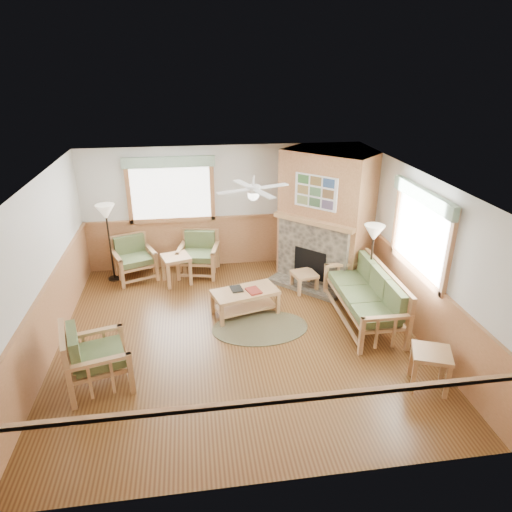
{
  "coord_description": "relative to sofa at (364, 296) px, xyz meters",
  "views": [
    {
      "loc": [
        -0.66,
        -6.61,
        4.37
      ],
      "look_at": [
        0.4,
        0.7,
        1.15
      ],
      "focal_mm": 32.0,
      "sensor_mm": 36.0,
      "label": 1
    }
  ],
  "objects": [
    {
      "name": "braided_rug",
      "position": [
        -1.86,
        -0.01,
        -0.47
      ],
      "size": [
        1.86,
        1.86,
        0.01
      ],
      "primitive_type": "cylinder",
      "rotation": [
        0.0,
        0.0,
        -0.1
      ],
      "color": "#4D482F",
      "rests_on": "floor"
    },
    {
      "name": "sofa",
      "position": [
        0.0,
        0.0,
        0.0
      ],
      "size": [
        2.09,
        0.86,
        0.96
      ],
      "primitive_type": null,
      "rotation": [
        0.0,
        0.0,
        -1.57
      ],
      "color": "tan",
      "rests_on": "floor"
    },
    {
      "name": "wall_left",
      "position": [
        -5.26,
        -0.17,
        0.87
      ],
      "size": [
        0.02,
        6.0,
        2.7
      ],
      "primitive_type": "cube",
      "color": "silver",
      "rests_on": "floor"
    },
    {
      "name": "wall_right",
      "position": [
        0.74,
        -0.17,
        0.87
      ],
      "size": [
        0.02,
        6.0,
        2.7
      ],
      "primitive_type": "cube",
      "color": "silver",
      "rests_on": "floor"
    },
    {
      "name": "book_dark",
      "position": [
        -2.21,
        0.59,
        0.02
      ],
      "size": [
        0.24,
        0.3,
        0.03
      ],
      "primitive_type": "cube",
      "rotation": [
        0.0,
        0.0,
        0.16
      ],
      "color": "black",
      "rests_on": "coffee_table"
    },
    {
      "name": "window_back",
      "position": [
        -3.36,
        2.79,
        2.05
      ],
      "size": [
        1.9,
        0.16,
        1.5
      ],
      "primitive_type": null,
      "color": "white",
      "rests_on": "wall_back"
    },
    {
      "name": "ceiling_fan",
      "position": [
        -1.96,
        0.13,
        2.18
      ],
      "size": [
        1.59,
        1.59,
        0.36
      ],
      "primitive_type": null,
      "rotation": [
        0.0,
        0.0,
        0.35
      ],
      "color": "white",
      "rests_on": "ceiling"
    },
    {
      "name": "window_right",
      "position": [
        0.7,
        -0.37,
        2.05
      ],
      "size": [
        0.16,
        1.9,
        1.5
      ],
      "primitive_type": null,
      "color": "white",
      "rests_on": "wall_right"
    },
    {
      "name": "floor",
      "position": [
        -2.26,
        -0.17,
        -0.49
      ],
      "size": [
        6.0,
        6.0,
        0.01
      ],
      "primitive_type": "cube",
      "color": "brown",
      "rests_on": "ground"
    },
    {
      "name": "coffee_table",
      "position": [
        -2.06,
        0.52,
        -0.24
      ],
      "size": [
        1.3,
        0.89,
        0.47
      ],
      "primitive_type": null,
      "rotation": [
        0.0,
        0.0,
        0.27
      ],
      "color": "tan",
      "rests_on": "floor"
    },
    {
      "name": "footstool",
      "position": [
        -0.77,
        1.25,
        -0.28
      ],
      "size": [
        0.54,
        0.54,
        0.4
      ],
      "primitive_type": null,
      "rotation": [
        0.0,
        0.0,
        0.2
      ],
      "color": "tan",
      "rests_on": "floor"
    },
    {
      "name": "end_table_sofa",
      "position": [
        0.29,
        -1.88,
        -0.19
      ],
      "size": [
        0.68,
        0.67,
        0.59
      ],
      "primitive_type": null,
      "rotation": [
        0.0,
        0.0,
        -0.38
      ],
      "color": "tan",
      "rests_on": "floor"
    },
    {
      "name": "floor_lamp_left",
      "position": [
        -4.67,
        2.35,
        0.35
      ],
      "size": [
        0.51,
        0.51,
        1.67
      ],
      "primitive_type": null,
      "rotation": [
        0.0,
        0.0,
        0.42
      ],
      "color": "black",
      "rests_on": "floor"
    },
    {
      "name": "fireplace",
      "position": [
        -0.21,
        1.88,
        0.87
      ],
      "size": [
        3.11,
        3.11,
        2.7
      ],
      "primitive_type": null,
      "rotation": [
        0.0,
        0.0,
        -0.79
      ],
      "color": "#A46D43",
      "rests_on": "floor"
    },
    {
      "name": "end_table_chairs",
      "position": [
        -3.32,
        1.98,
        -0.18
      ],
      "size": [
        0.67,
        0.65,
        0.61
      ],
      "primitive_type": null,
      "rotation": [
        0.0,
        0.0,
        0.28
      ],
      "color": "tan",
      "rests_on": "floor"
    },
    {
      "name": "ceiling",
      "position": [
        -2.26,
        -0.17,
        2.22
      ],
      "size": [
        6.0,
        6.0,
        0.01
      ],
      "primitive_type": "cube",
      "color": "white",
      "rests_on": "floor"
    },
    {
      "name": "wall_back",
      "position": [
        -2.26,
        2.83,
        0.87
      ],
      "size": [
        6.0,
        0.02,
        2.7
      ],
      "primitive_type": "cube",
      "color": "silver",
      "rests_on": "floor"
    },
    {
      "name": "armchair_back_left",
      "position": [
        -4.21,
        2.35,
        -0.03
      ],
      "size": [
        1.03,
        1.03,
        0.89
      ],
      "primitive_type": null,
      "rotation": [
        0.0,
        0.0,
        0.38
      ],
      "color": "tan",
      "rests_on": "floor"
    },
    {
      "name": "book_red",
      "position": [
        -1.91,
        0.47,
        0.02
      ],
      "size": [
        0.3,
        0.35,
        0.03
      ],
      "primitive_type": "cube",
      "rotation": [
        0.0,
        0.0,
        0.3
      ],
      "color": "maroon",
      "rests_on": "coffee_table"
    },
    {
      "name": "floor_lamp_right",
      "position": [
        0.29,
        0.52,
        0.33
      ],
      "size": [
        0.48,
        0.48,
        1.63
      ],
      "primitive_type": null,
      "rotation": [
        0.0,
        0.0,
        -0.38
      ],
      "color": "black",
      "rests_on": "floor"
    },
    {
      "name": "wainscot",
      "position": [
        -2.26,
        -0.17,
        0.07
      ],
      "size": [
        6.0,
        6.0,
        1.1
      ],
      "primitive_type": null,
      "color": "#A46D43",
      "rests_on": "floor"
    },
    {
      "name": "wall_front",
      "position": [
        -2.26,
        -3.17,
        0.87
      ],
      "size": [
        6.0,
        0.02,
        2.7
      ],
      "primitive_type": "cube",
      "color": "silver",
      "rests_on": "floor"
    },
    {
      "name": "armchair_left",
      "position": [
        -4.38,
        -1.15,
        0.0
      ],
      "size": [
        1.05,
        1.05,
        0.96
      ],
      "primitive_type": null,
      "rotation": [
        0.0,
        0.0,
        1.84
      ],
      "color": "tan",
      "rests_on": "floor"
    },
    {
      "name": "armchair_back_right",
      "position": [
        -2.85,
        2.38,
        -0.03
      ],
      "size": [
        0.96,
        0.96,
        0.91
      ],
      "primitive_type": null,
      "rotation": [
        0.0,
        0.0,
        -0.21
      ],
      "color": "tan",
      "rests_on": "floor"
    }
  ]
}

